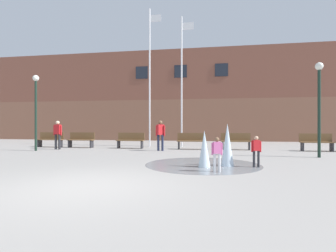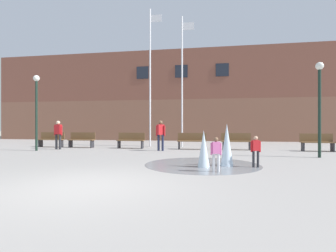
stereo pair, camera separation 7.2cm
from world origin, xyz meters
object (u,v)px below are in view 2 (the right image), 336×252
at_px(child_running, 216,152).
at_px(teen_by_trashcan, 161,133).
at_px(lamp_post_left_lane, 36,102).
at_px(adult_near_bench, 58,133).
at_px(child_with_pink_shirt, 256,149).
at_px(flagpole_right, 183,78).
at_px(park_bench_under_left_flagpole, 82,140).
at_px(park_bench_far_left, 51,139).
at_px(park_bench_center, 131,140).
at_px(lamp_post_right_lane, 320,95).
at_px(park_bench_far_right, 317,142).
at_px(park_bench_under_right_flagpole, 192,141).
at_px(park_bench_near_trashcan, 236,141).
at_px(flagpole_left, 151,74).

xyz_separation_m(child_running, teen_by_trashcan, (-2.80, 5.92, 0.35)).
relative_size(child_running, lamp_post_left_lane, 0.25).
distance_m(adult_near_bench, child_with_pink_shirt, 10.91).
bearing_deg(child_running, child_with_pink_shirt, -154.08).
bearing_deg(flagpole_right, park_bench_under_left_flagpole, -165.38).
bearing_deg(adult_near_bench, park_bench_far_left, 136.45).
distance_m(park_bench_under_left_flagpole, flagpole_right, 7.23).
bearing_deg(park_bench_far_left, adult_near_bench, -45.99).
xyz_separation_m(teen_by_trashcan, lamp_post_left_lane, (-6.44, -1.07, 1.65)).
relative_size(park_bench_center, lamp_post_right_lane, 0.41).
xyz_separation_m(park_bench_far_right, teen_by_trashcan, (-7.97, -1.10, 0.45)).
relative_size(park_bench_far_right, teen_by_trashcan, 1.01).
height_order(teen_by_trashcan, lamp_post_right_lane, lamp_post_right_lane).
height_order(park_bench_under_right_flagpole, park_bench_near_trashcan, same).
bearing_deg(lamp_post_left_lane, park_bench_under_right_flagpole, 15.52).
height_order(park_bench_under_left_flagpole, child_with_pink_shirt, child_with_pink_shirt).
bearing_deg(teen_by_trashcan, park_bench_center, 107.05).
height_order(flagpole_right, lamp_post_right_lane, flagpole_right).
height_order(child_running, teen_by_trashcan, teen_by_trashcan).
bearing_deg(child_running, flagpole_right, -91.66).
distance_m(park_bench_center, park_bench_far_right, 9.98).
relative_size(teen_by_trashcan, flagpole_left, 0.18).
distance_m(teen_by_trashcan, lamp_post_left_lane, 6.74).
bearing_deg(adult_near_bench, park_bench_near_trashcan, 10.81).
bearing_deg(park_bench_under_left_flagpole, park_bench_under_right_flagpole, -0.81).
height_order(lamp_post_left_lane, lamp_post_right_lane, lamp_post_left_lane).
relative_size(child_with_pink_shirt, lamp_post_left_lane, 0.25).
distance_m(park_bench_far_left, child_running, 12.27).
distance_m(park_bench_under_left_flagpole, child_with_pink_shirt, 10.99).
bearing_deg(child_running, park_bench_far_left, -50.24).
height_order(adult_near_bench, flagpole_right, flagpole_right).
height_order(park_bench_far_left, lamp_post_right_lane, lamp_post_right_lane).
bearing_deg(park_bench_near_trashcan, park_bench_far_right, -2.85).
height_order(flagpole_right, lamp_post_left_lane, flagpole_right).
bearing_deg(park_bench_center, park_bench_far_right, -0.55).
relative_size(park_bench_far_left, park_bench_under_left_flagpole, 1.00).
distance_m(adult_near_bench, lamp_post_left_lane, 2.01).
bearing_deg(park_bench_center, park_bench_near_trashcan, 1.01).
height_order(park_bench_far_left, park_bench_under_right_flagpole, same).
xyz_separation_m(flagpole_left, lamp_post_left_lane, (-5.22, -3.86, -2.05)).
bearing_deg(park_bench_far_right, flagpole_right, 166.71).
height_order(flagpole_left, flagpole_right, flagpole_left).
xyz_separation_m(child_running, lamp_post_left_lane, (-9.24, 4.85, 2.01)).
relative_size(flagpole_left, flagpole_right, 1.08).
height_order(park_bench_under_left_flagpole, adult_near_bench, adult_near_bench).
distance_m(park_bench_under_right_flagpole, park_bench_near_trashcan, 2.42).
xyz_separation_m(adult_near_bench, child_running, (8.59, -5.78, -0.35)).
height_order(child_running, flagpole_right, flagpole_right).
distance_m(park_bench_far_right, child_with_pink_shirt, 7.15).
bearing_deg(park_bench_under_right_flagpole, child_with_pink_shirt, -67.48).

